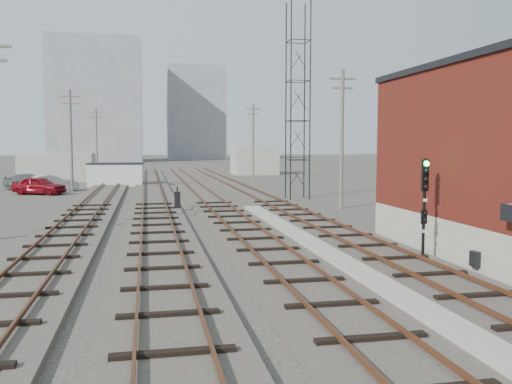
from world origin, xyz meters
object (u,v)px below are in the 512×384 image
object	(u,v)px
car_red	(39,186)
car_silver	(51,183)
switch_stand	(177,200)
site_trailer	(116,174)
signal_mast	(425,203)
car_grey	(30,181)

from	to	relation	value
car_red	car_silver	distance (m)	2.92
switch_stand	site_trailer	distance (m)	22.81
signal_mast	site_trailer	size ratio (longest dim) A/B	0.64
switch_stand	car_red	world-z (taller)	switch_stand
site_trailer	car_red	world-z (taller)	site_trailer
car_silver	switch_stand	bearing A→B (deg)	-168.87
site_trailer	car_red	size ratio (longest dim) A/B	1.30
car_grey	switch_stand	bearing A→B (deg)	-166.73
signal_mast	car_red	world-z (taller)	signal_mast
site_trailer	car_grey	distance (m)	8.08
signal_mast	car_silver	size ratio (longest dim) A/B	0.81
switch_stand	car_silver	world-z (taller)	switch_stand
signal_mast	site_trailer	bearing A→B (deg)	108.08
signal_mast	switch_stand	distance (m)	18.45
signal_mast	switch_stand	world-z (taller)	signal_mast
site_trailer	car_silver	xyz separation A→B (m)	(-5.35, -5.59, -0.43)
car_red	car_grey	bearing A→B (deg)	40.96
site_trailer	car_grey	xyz separation A→B (m)	(-7.86, -1.80, -0.47)
signal_mast	site_trailer	world-z (taller)	signal_mast
signal_mast	car_grey	distance (m)	42.48
site_trailer	car_grey	bearing A→B (deg)	-161.90
car_silver	signal_mast	bearing A→B (deg)	-172.03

